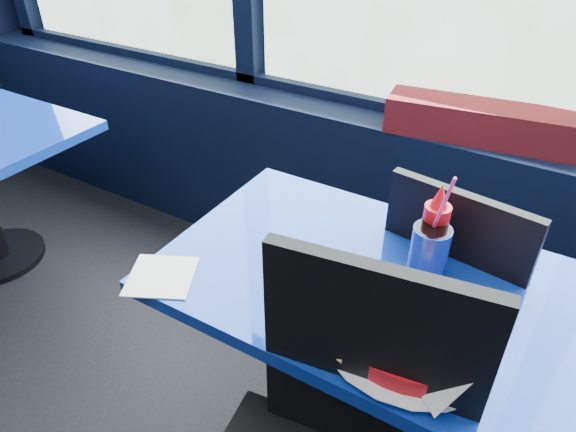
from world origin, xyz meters
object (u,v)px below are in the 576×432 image
at_px(planter_box, 480,122).
at_px(soda_cup, 429,252).
at_px(chair_near_back, 446,284).
at_px(ketchup_bottle, 433,232).
at_px(near_table, 383,333).
at_px(food_basket, 407,343).

height_order(planter_box, soda_cup, soda_cup).
bearing_deg(chair_near_back, ketchup_bottle, 90.91).
bearing_deg(planter_box, chair_near_back, -87.63).
bearing_deg(planter_box, near_table, -96.82).
bearing_deg(chair_near_back, soda_cup, 94.05).
bearing_deg(near_table, ketchup_bottle, 63.93).
bearing_deg(soda_cup, ketchup_bottle, 99.70).
bearing_deg(near_table, planter_box, 90.56).
xyz_separation_m(planter_box, ketchup_bottle, (0.07, -0.74, -0.01)).
relative_size(chair_near_back, food_basket, 2.54).
distance_m(planter_box, food_basket, 1.07).
relative_size(chair_near_back, soda_cup, 2.95).
relative_size(near_table, food_basket, 3.23).
bearing_deg(planter_box, food_basket, -90.83).
bearing_deg(chair_near_back, planter_box, -71.74).
relative_size(near_table, chair_near_back, 1.27).
bearing_deg(ketchup_bottle, chair_near_back, 82.39).
relative_size(food_basket, ketchup_bottle, 1.48).
height_order(chair_near_back, planter_box, chair_near_back).
distance_m(near_table, soda_cup, 0.28).
height_order(near_table, ketchup_bottle, ketchup_bottle).
bearing_deg(food_basket, chair_near_back, 76.53).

